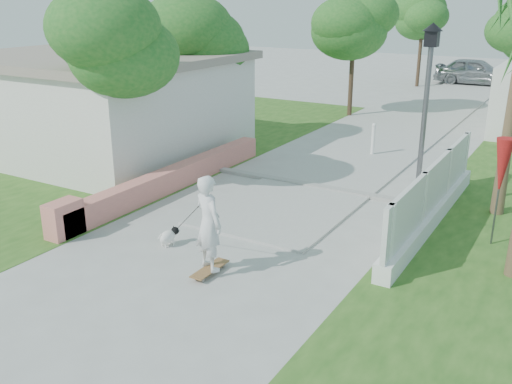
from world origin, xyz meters
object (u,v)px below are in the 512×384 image
Objects in this scene: patio_umbrella at (502,168)px; bollard at (373,138)px; skateboarder at (193,221)px; parked_car at (476,72)px; dog at (169,236)px; street_lamp at (425,114)px.

bollard is at bearing 129.91° from patio_umbrella.
bollard is at bearing -69.88° from skateboarder.
parked_car is (-0.22, 18.25, 0.20)m from bollard.
patio_umbrella reaches higher than dog.
parked_car reaches higher than bollard.
dog is at bearing 176.11° from parked_car.
street_lamp is 5.94m from skateboarder.
patio_umbrella is 6.31m from skateboarder.
parked_car is (-2.92, 22.75, -1.64)m from street_lamp.
dog is at bearing -131.08° from street_lamp.
skateboarder is at bearing 178.08° from parked_car.
bollard is 0.56× the size of skateboarder.
parked_car is at bearing 101.47° from patio_umbrella.
dog is at bearing 0.80° from skateboarder.
dog is at bearing -97.84° from bollard.
street_lamp is 1.93× the size of patio_umbrella.
street_lamp is 6.39m from dog.
street_lamp is 4.07× the size of bollard.
skateboarder is at bearing -121.59° from street_lamp.
bollard reaches higher than dog.
street_lamp is at bearing 63.41° from dog.
dog is at bearing -148.92° from patio_umbrella.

